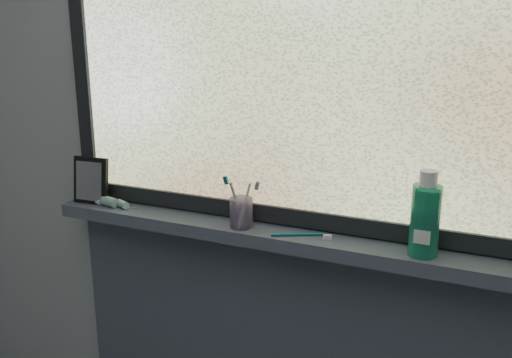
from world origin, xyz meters
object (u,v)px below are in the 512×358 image
object	(u,v)px
toothbrush_cup	(241,213)
cream_tube	(426,221)
mouthwash_bottle	(426,214)
vanity_mirror	(91,180)

from	to	relation	value
toothbrush_cup	cream_tube	xyz separation A→B (m)	(0.51, 0.01, 0.05)
toothbrush_cup	mouthwash_bottle	bearing A→B (deg)	0.40
mouthwash_bottle	cream_tube	distance (m)	0.02
mouthwash_bottle	cream_tube	bearing A→B (deg)	78.03
vanity_mirror	toothbrush_cup	xyz separation A→B (m)	(0.54, -0.01, -0.03)
vanity_mirror	toothbrush_cup	size ratio (longest dim) A/B	1.74
toothbrush_cup	cream_tube	bearing A→B (deg)	1.30
vanity_mirror	mouthwash_bottle	size ratio (longest dim) A/B	0.82
vanity_mirror	mouthwash_bottle	bearing A→B (deg)	-4.73
vanity_mirror	cream_tube	xyz separation A→B (m)	(1.06, 0.00, 0.01)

